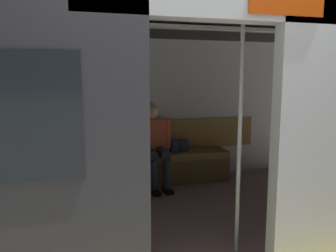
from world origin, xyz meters
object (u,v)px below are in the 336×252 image
grab_pole_door (147,142)px  handbag (179,146)px  bench_seat (147,161)px  train_car (162,82)px  book (129,153)px  person_seated (153,139)px  grab_pole_far (240,136)px

grab_pole_door → handbag: bearing=-112.9°
bench_seat → grab_pole_door: grab_pole_door is taller
train_car → book: (0.20, -1.21, -1.01)m
person_seated → book: bearing=-22.4°
train_car → bench_seat: train_car is taller
grab_pole_far → handbag: bearing=-92.2°
handbag → grab_pole_door: size_ratio=0.13×
bench_seat → grab_pole_door: size_ratio=1.16×
grab_pole_door → grab_pole_far: same height
train_car → bench_seat: (-0.06, -1.12, -1.13)m
book → grab_pole_far: (-0.66, 2.08, 0.57)m
person_seated → book: size_ratio=5.37×
handbag → bench_seat: bearing=5.3°
person_seated → book: person_seated is taller
bench_seat → person_seated: (-0.07, 0.05, 0.33)m
grab_pole_far → person_seated: bearing=-80.4°
bench_seat → person_seated: size_ratio=2.04×
person_seated → handbag: 0.44m
grab_pole_door → grab_pole_far: size_ratio=1.00×
handbag → train_car: bearing=65.3°
grab_pole_door → grab_pole_far: (-0.81, -0.05, 0.00)m
handbag → book: bearing=-2.9°
person_seated → grab_pole_door: grab_pole_door is taller
train_car → grab_pole_door: bearing=69.3°
person_seated → grab_pole_far: bearing=99.6°
person_seated → train_car: bearing=83.1°
book → grab_pole_far: size_ratio=0.11×
person_seated → grab_pole_far: (-0.33, 1.95, 0.36)m
bench_seat → grab_pole_far: bearing=101.4°
bench_seat → handbag: size_ratio=9.28×
bench_seat → grab_pole_door: (0.40, 2.05, 0.69)m
handbag → grab_pole_far: bearing=87.8°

